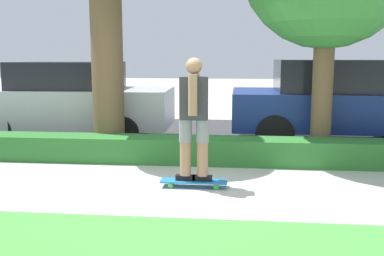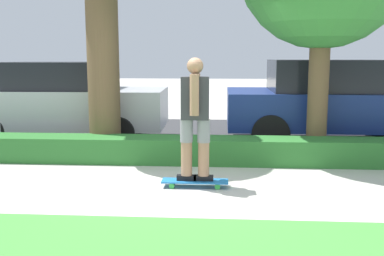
{
  "view_description": "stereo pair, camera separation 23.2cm",
  "coord_description": "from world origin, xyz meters",
  "views": [
    {
      "loc": [
        0.7,
        -5.56,
        1.72
      ],
      "look_at": [
        0.04,
        0.6,
        0.73
      ],
      "focal_mm": 42.0,
      "sensor_mm": 36.0,
      "label": 1
    },
    {
      "loc": [
        0.47,
        -5.58,
        1.72
      ],
      "look_at": [
        0.04,
        0.6,
        0.73
      ],
      "focal_mm": 42.0,
      "sensor_mm": 36.0,
      "label": 2
    }
  ],
  "objects": [
    {
      "name": "street_asphalt",
      "position": [
        0.0,
        4.2,
        0.0
      ],
      "size": [
        12.4,
        5.0,
        0.01
      ],
      "color": "#38383A",
      "rests_on": "ground_plane"
    },
    {
      "name": "hedge_row",
      "position": [
        0.0,
        1.6,
        0.21
      ],
      "size": [
        12.4,
        0.6,
        0.41
      ],
      "color": "#2D702D",
      "rests_on": "ground_plane"
    },
    {
      "name": "skater_person",
      "position": [
        0.11,
        0.2,
        0.95
      ],
      "size": [
        0.49,
        0.42,
        1.62
      ],
      "color": "black",
      "rests_on": "skateboard"
    },
    {
      "name": "skateboard",
      "position": [
        0.11,
        0.2,
        0.07
      ],
      "size": [
        0.88,
        0.24,
        0.09
      ],
      "color": "#1E6BAD",
      "rests_on": "ground_plane"
    },
    {
      "name": "ground_plane",
      "position": [
        0.0,
        0.0,
        0.0
      ],
      "size": [
        60.0,
        60.0,
        0.0
      ],
      "primitive_type": "plane",
      "color": "#BCB7AD"
    },
    {
      "name": "parked_car_middle",
      "position": [
        2.56,
        3.43,
        0.86
      ],
      "size": [
        4.05,
        2.06,
        1.66
      ],
      "rotation": [
        0.0,
        0.0,
        0.0
      ],
      "color": "navy",
      "rests_on": "ground_plane"
    },
    {
      "name": "parked_car_front",
      "position": [
        -2.73,
        3.4,
        0.83
      ],
      "size": [
        4.04,
        1.91,
        1.62
      ],
      "rotation": [
        0.0,
        0.0,
        0.04
      ],
      "color": "#B7B7BC",
      "rests_on": "ground_plane"
    }
  ]
}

